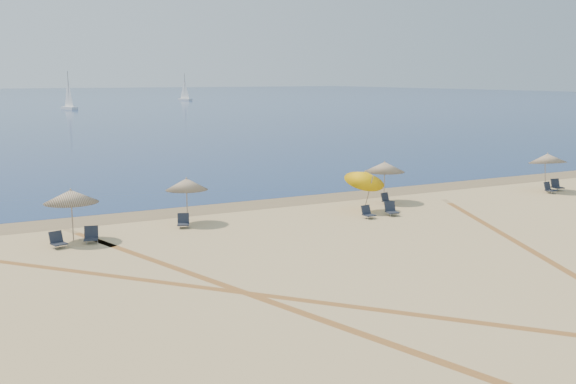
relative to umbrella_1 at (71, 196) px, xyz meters
name	(u,v)px	position (x,y,z in m)	size (l,w,h in m)	color
wet_sand	(255,204)	(10.33, 3.94, -1.93)	(500.00, 500.00, 0.00)	olive
umbrella_1	(71,196)	(0.00, 0.00, 0.00)	(2.29, 2.29, 2.27)	gray
umbrella_2	(187,184)	(5.48, 1.08, -0.04)	(2.02, 2.03, 2.23)	gray
umbrella_3	(365,177)	(14.59, -0.52, -0.10)	(2.11, 2.17, 2.48)	gray
umbrella_4	(385,167)	(17.04, 1.20, 0.05)	(2.24, 2.24, 2.33)	gray
umbrella_5	(547,158)	(27.98, -0.41, 0.09)	(2.26, 2.30, 2.42)	gray
chair_2	(57,241)	(-0.77, -0.88, -1.64)	(0.70, 0.77, 0.66)	black
chair_3	(91,236)	(0.62, -0.68, -1.63)	(0.73, 0.80, 0.69)	black
chair_4	(183,221)	(5.00, 0.27, -1.65)	(0.72, 0.78, 0.65)	black
chair_5	(368,213)	(13.80, -1.96, -1.66)	(0.57, 0.66, 0.63)	black
chair_6	(391,210)	(15.23, -1.95, -1.63)	(0.67, 0.75, 0.68)	black
chair_7	(387,199)	(16.77, 0.58, -1.66)	(0.63, 0.70, 0.63)	black
chair_8	(549,188)	(27.60, -1.03, -1.64)	(0.65, 0.73, 0.67)	black
chair_9	(557,185)	(28.79, -0.54, -1.62)	(0.69, 0.78, 0.71)	black
sailboat_0	(69,98)	(19.23, 119.59, 0.53)	(2.72, 5.63, 8.13)	white
sailboat_1	(185,92)	(59.06, 161.00, 0.47)	(2.93, 5.50, 7.96)	white
tire_tracks	(368,290)	(7.48, -11.30, -1.93)	(50.32, 43.04, 0.00)	tan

